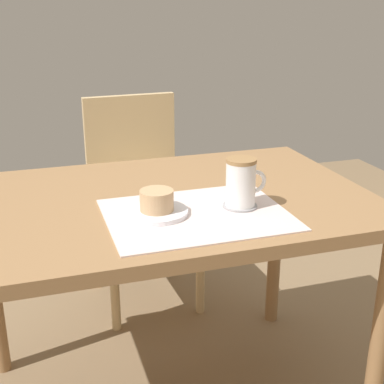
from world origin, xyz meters
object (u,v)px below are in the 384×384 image
Objects in this scene: dining_table at (167,223)px; wooden_chair at (140,188)px; pastry at (157,200)px; pastry_plate at (157,212)px; coffee_mug at (241,182)px.

wooden_chair is (0.07, 0.70, -0.14)m from dining_table.
wooden_chair is 9.87× the size of pastry.
wooden_chair is at bearing 81.10° from pastry.
wooden_chair is at bearing 84.32° from dining_table.
dining_table is 0.17m from pastry_plate.
coffee_mug is at bearing -3.63° from pastry_plate.
coffee_mug is at bearing 93.56° from wooden_chair.
coffee_mug is (0.10, -0.84, 0.29)m from wooden_chair.
dining_table is at bearing 64.92° from pastry.
wooden_chair is 0.88m from pastry.
pastry is 0.68× the size of coffee_mug.
wooden_chair reaches higher than pastry_plate.
pastry_plate is 0.03m from pastry.
wooden_chair is 0.90m from coffee_mug.
wooden_chair is at bearing 81.10° from pastry_plate.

